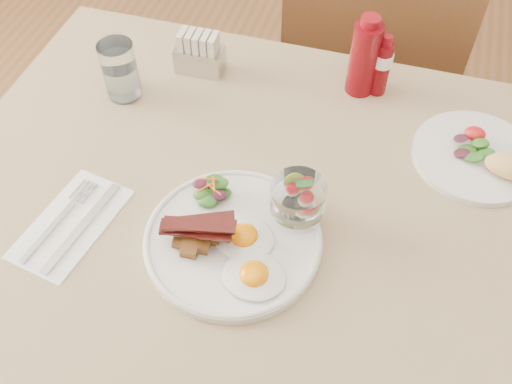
# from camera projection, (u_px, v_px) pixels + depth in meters

# --- Properties ---
(table) EXTENTS (1.33, 0.88, 0.75)m
(table) POSITION_uv_depth(u_px,v_px,m) (317.00, 251.00, 1.00)
(table) COLOR brown
(table) RESTS_ON ground
(chair_far) EXTENTS (0.42, 0.42, 0.93)m
(chair_far) POSITION_uv_depth(u_px,v_px,m) (368.00, 76.00, 1.50)
(chair_far) COLOR brown
(chair_far) RESTS_ON ground
(main_plate) EXTENTS (0.28, 0.28, 0.02)m
(main_plate) POSITION_uv_depth(u_px,v_px,m) (233.00, 241.00, 0.89)
(main_plate) COLOR silver
(main_plate) RESTS_ON table
(fried_eggs) EXTENTS (0.16, 0.18, 0.03)m
(fried_eggs) POSITION_uv_depth(u_px,v_px,m) (249.00, 255.00, 0.86)
(fried_eggs) COLOR silver
(fried_eggs) RESTS_ON main_plate
(bacon_potato_pile) EXTENTS (0.12, 0.08, 0.05)m
(bacon_potato_pile) POSITION_uv_depth(u_px,v_px,m) (196.00, 234.00, 0.86)
(bacon_potato_pile) COLOR brown
(bacon_potato_pile) RESTS_ON main_plate
(side_salad) EXTENTS (0.07, 0.06, 0.04)m
(side_salad) POSITION_uv_depth(u_px,v_px,m) (212.00, 191.00, 0.93)
(side_salad) COLOR #174B14
(side_salad) RESTS_ON main_plate
(fruit_cup) EXTENTS (0.09, 0.09, 0.09)m
(fruit_cup) POSITION_uv_depth(u_px,v_px,m) (298.00, 198.00, 0.88)
(fruit_cup) COLOR white
(fruit_cup) RESTS_ON main_plate
(second_plate) EXTENTS (0.23, 0.22, 0.06)m
(second_plate) POSITION_uv_depth(u_px,v_px,m) (485.00, 158.00, 0.99)
(second_plate) COLOR silver
(second_plate) RESTS_ON table
(ketchup_bottle) EXTENTS (0.07, 0.07, 0.16)m
(ketchup_bottle) POSITION_uv_depth(u_px,v_px,m) (364.00, 57.00, 1.07)
(ketchup_bottle) COLOR #61050B
(ketchup_bottle) RESTS_ON table
(hot_sauce_bottle) EXTENTS (0.04, 0.04, 0.13)m
(hot_sauce_bottle) POSITION_uv_depth(u_px,v_px,m) (382.00, 66.00, 1.08)
(hot_sauce_bottle) COLOR #61050B
(hot_sauce_bottle) RESTS_ON table
(sugar_caddy) EXTENTS (0.10, 0.06, 0.09)m
(sugar_caddy) POSITION_uv_depth(u_px,v_px,m) (200.00, 54.00, 1.14)
(sugar_caddy) COLOR #B8B8BD
(sugar_caddy) RESTS_ON table
(water_glass) EXTENTS (0.07, 0.07, 0.11)m
(water_glass) POSITION_uv_depth(u_px,v_px,m) (121.00, 73.00, 1.08)
(water_glass) COLOR white
(water_glass) RESTS_ON table
(napkin_cutlery) EXTENTS (0.14, 0.22, 0.01)m
(napkin_cutlery) POSITION_uv_depth(u_px,v_px,m) (72.00, 224.00, 0.92)
(napkin_cutlery) COLOR white
(napkin_cutlery) RESTS_ON table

